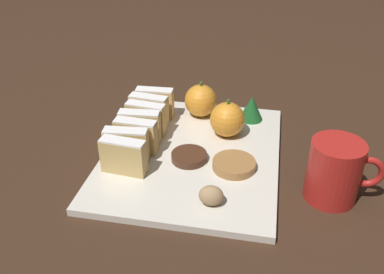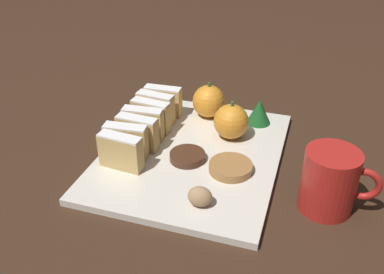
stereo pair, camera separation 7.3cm
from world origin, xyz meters
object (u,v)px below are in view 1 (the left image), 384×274
object	(u,v)px
coffee_mug	(335,171)
orange_far	(227,119)
walnut	(211,195)
orange_near	(201,101)
chocolate_cookie	(190,157)

from	to	relation	value
coffee_mug	orange_far	bearing A→B (deg)	142.85
orange_far	coffee_mug	world-z (taller)	coffee_mug
walnut	orange_near	bearing A→B (deg)	103.19
orange_near	walnut	bearing A→B (deg)	-76.81
orange_near	coffee_mug	distance (m)	0.31
orange_far	walnut	distance (m)	0.20
chocolate_cookie	coffee_mug	distance (m)	0.23
chocolate_cookie	coffee_mug	bearing A→B (deg)	-9.85
orange_far	chocolate_cookie	xyz separation A→B (m)	(-0.05, -0.09, -0.03)
orange_far	walnut	size ratio (longest dim) A/B	1.98
orange_far	coffee_mug	bearing A→B (deg)	-37.15
walnut	coffee_mug	xyz separation A→B (m)	(0.18, 0.06, 0.02)
orange_far	chocolate_cookie	bearing A→B (deg)	-118.50
walnut	chocolate_cookie	xyz separation A→B (m)	(-0.05, 0.10, -0.01)
orange_far	chocolate_cookie	world-z (taller)	orange_far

